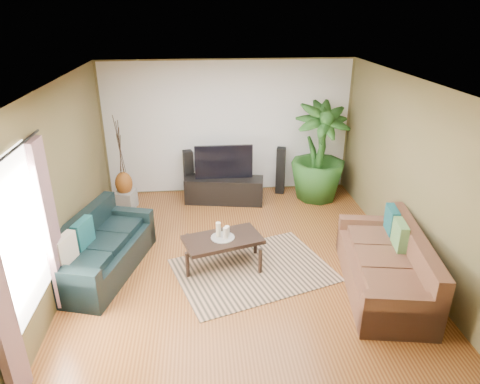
{
  "coord_description": "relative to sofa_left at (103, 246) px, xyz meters",
  "views": [
    {
      "loc": [
        -0.55,
        -5.66,
        3.63
      ],
      "look_at": [
        0.0,
        0.2,
        1.05
      ],
      "focal_mm": 32.0,
      "sensor_mm": 36.0,
      "label": 1
    }
  ],
  "objects": [
    {
      "name": "floor",
      "position": [
        2.03,
        0.14,
        -0.42
      ],
      "size": [
        5.5,
        5.5,
        0.0
      ],
      "primitive_type": "plane",
      "color": "brown",
      "rests_on": "ground"
    },
    {
      "name": "ceiling",
      "position": [
        2.03,
        0.14,
        2.28
      ],
      "size": [
        5.5,
        5.5,
        0.0
      ],
      "primitive_type": "plane",
      "rotation": [
        3.14,
        0.0,
        0.0
      ],
      "color": "white",
      "rests_on": "ground"
    },
    {
      "name": "wall_back",
      "position": [
        2.03,
        2.89,
        0.93
      ],
      "size": [
        5.0,
        0.0,
        5.0
      ],
      "primitive_type": "plane",
      "rotation": [
        1.57,
        0.0,
        0.0
      ],
      "color": "brown",
      "rests_on": "ground"
    },
    {
      "name": "wall_front",
      "position": [
        2.03,
        -2.61,
        0.93
      ],
      "size": [
        5.0,
        0.0,
        5.0
      ],
      "primitive_type": "plane",
      "rotation": [
        -1.57,
        0.0,
        0.0
      ],
      "color": "brown",
      "rests_on": "ground"
    },
    {
      "name": "wall_left",
      "position": [
        -0.47,
        0.14,
        0.92
      ],
      "size": [
        0.0,
        5.5,
        5.5
      ],
      "primitive_type": "plane",
      "rotation": [
        1.57,
        0.0,
        1.57
      ],
      "color": "brown",
      "rests_on": "ground"
    },
    {
      "name": "wall_right",
      "position": [
        4.53,
        0.14,
        0.92
      ],
      "size": [
        0.0,
        5.5,
        5.5
      ],
      "primitive_type": "plane",
      "rotation": [
        1.57,
        0.0,
        -1.57
      ],
      "color": "brown",
      "rests_on": "ground"
    },
    {
      "name": "backwall_panel",
      "position": [
        2.03,
        2.88,
        0.93
      ],
      "size": [
        4.9,
        0.0,
        4.9
      ],
      "primitive_type": "plane",
      "rotation": [
        1.57,
        0.0,
        0.0
      ],
      "color": "white",
      "rests_on": "ground"
    },
    {
      "name": "window_pane",
      "position": [
        -0.45,
        -1.46,
        0.97
      ],
      "size": [
        0.0,
        1.8,
        1.8
      ],
      "primitive_type": "plane",
      "rotation": [
        1.57,
        0.0,
        1.57
      ],
      "color": "white",
      "rests_on": "ground"
    },
    {
      "name": "curtain_far",
      "position": [
        -0.4,
        -0.71,
        0.72
      ],
      "size": [
        0.08,
        0.35,
        2.2
      ],
      "primitive_type": "cube",
      "color": "gray",
      "rests_on": "ground"
    },
    {
      "name": "curtain_rod",
      "position": [
        -0.4,
        -1.46,
        1.87
      ],
      "size": [
        0.03,
        1.9,
        0.03
      ],
      "primitive_type": "cylinder",
      "rotation": [
        1.57,
        0.0,
        0.0
      ],
      "color": "black",
      "rests_on": "ground"
    },
    {
      "name": "sofa_left",
      "position": [
        0.0,
        0.0,
        0.0
      ],
      "size": [
        1.33,
        2.08,
        0.85
      ],
      "primitive_type": "cube",
      "rotation": [
        0.0,
        0.0,
        1.29
      ],
      "color": "black",
      "rests_on": "floor"
    },
    {
      "name": "sofa_right",
      "position": [
        3.9,
        -0.78,
        0.0
      ],
      "size": [
        1.29,
        2.24,
        0.85
      ],
      "primitive_type": "cube",
      "rotation": [
        0.0,
        0.0,
        -1.74
      ],
      "color": "brown",
      "rests_on": "floor"
    },
    {
      "name": "area_rug",
      "position": [
        2.18,
        -0.2,
        -0.42
      ],
      "size": [
        2.59,
        2.18,
        0.01
      ],
      "primitive_type": "cube",
      "rotation": [
        0.0,
        0.0,
        0.32
      ],
      "color": "tan",
      "rests_on": "floor"
    },
    {
      "name": "coffee_table",
      "position": [
        1.75,
        -0.0,
        -0.19
      ],
      "size": [
        1.27,
        0.92,
        0.46
      ],
      "primitive_type": "cube",
      "rotation": [
        0.0,
        0.0,
        0.29
      ],
      "color": "black",
      "rests_on": "floor"
    },
    {
      "name": "candle_tray",
      "position": [
        1.75,
        -0.0,
        0.05
      ],
      "size": [
        0.35,
        0.35,
        0.02
      ],
      "primitive_type": "cylinder",
      "color": "gray",
      "rests_on": "coffee_table"
    },
    {
      "name": "candle_tall",
      "position": [
        1.69,
        0.03,
        0.17
      ],
      "size": [
        0.07,
        0.07,
        0.23
      ],
      "primitive_type": "cylinder",
      "color": "beige",
      "rests_on": "candle_tray"
    },
    {
      "name": "candle_mid",
      "position": [
        1.79,
        -0.04,
        0.14
      ],
      "size": [
        0.07,
        0.07,
        0.18
      ],
      "primitive_type": "cylinder",
      "color": "beige",
      "rests_on": "candle_tray"
    },
    {
      "name": "candle_short",
      "position": [
        1.82,
        0.06,
        0.13
      ],
      "size": [
        0.07,
        0.07,
        0.14
      ],
      "primitive_type": "cylinder",
      "color": "beige",
      "rests_on": "candle_tray"
    },
    {
      "name": "tv_stand",
      "position": [
        1.9,
        2.27,
        -0.17
      ],
      "size": [
        1.58,
        0.71,
        0.51
      ],
      "primitive_type": "cube",
      "rotation": [
        0.0,
        0.0,
        -0.17
      ],
      "color": "black",
      "rests_on": "floor"
    },
    {
      "name": "television",
      "position": [
        1.9,
        2.29,
        0.42
      ],
      "size": [
        1.12,
        0.06,
        0.66
      ],
      "primitive_type": "cube",
      "color": "black",
      "rests_on": "tv_stand"
    },
    {
      "name": "speaker_left",
      "position": [
        1.2,
        2.62,
        0.06
      ],
      "size": [
        0.22,
        0.23,
        0.98
      ],
      "primitive_type": "cube",
      "rotation": [
        0.0,
        0.0,
        0.24
      ],
      "color": "black",
      "rests_on": "floor"
    },
    {
      "name": "speaker_right",
      "position": [
        3.09,
        2.64,
        0.06
      ],
      "size": [
        0.22,
        0.24,
        0.98
      ],
      "primitive_type": "cube",
      "rotation": [
        0.0,
        0.0,
        -0.28
      ],
      "color": "black",
      "rests_on": "floor"
    },
    {
      "name": "potted_plant",
      "position": [
        3.78,
        2.3,
        0.55
      ],
      "size": [
        1.2,
        1.2,
        1.94
      ],
      "primitive_type": "imported",
      "rotation": [
        0.0,
        0.0,
        0.11
      ],
      "color": "#204C19",
      "rests_on": "floor"
    },
    {
      "name": "plant_pot",
      "position": [
        3.78,
        2.3,
        -0.29
      ],
      "size": [
        0.36,
        0.36,
        0.28
      ],
      "primitive_type": "cylinder",
      "color": "black",
      "rests_on": "floor"
    },
    {
      "name": "pedestal",
      "position": [
        -0.02,
        2.16,
        -0.25
      ],
      "size": [
        0.43,
        0.43,
        0.35
      ],
      "primitive_type": "cube",
      "rotation": [
        0.0,
        0.0,
        -0.25
      ],
      "color": "#989895",
      "rests_on": "floor"
    },
    {
      "name": "vase",
      "position": [
        -0.02,
        2.16,
        0.09
      ],
      "size": [
        0.32,
        0.32,
        0.45
      ],
      "primitive_type": "ellipsoid",
      "color": "brown",
      "rests_on": "pedestal"
    },
    {
      "name": "side_table",
      "position": [
        -0.14,
        0.38,
        -0.18
      ],
      "size": [
        0.5,
        0.5,
        0.5
      ],
      "primitive_type": "cube",
      "rotation": [
        0.0,
        0.0,
        -0.06
      ],
      "color": "brown",
      "rests_on": "floor"
    }
  ]
}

